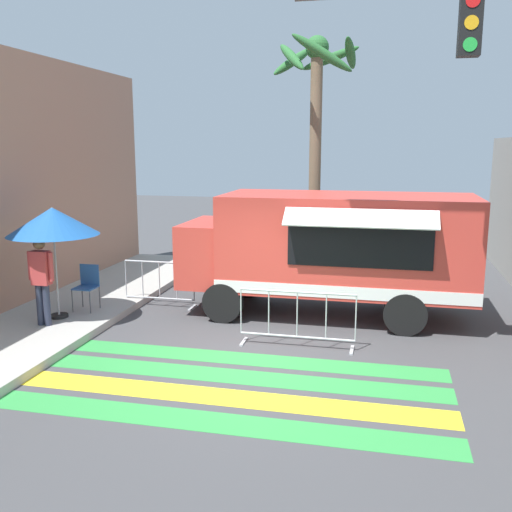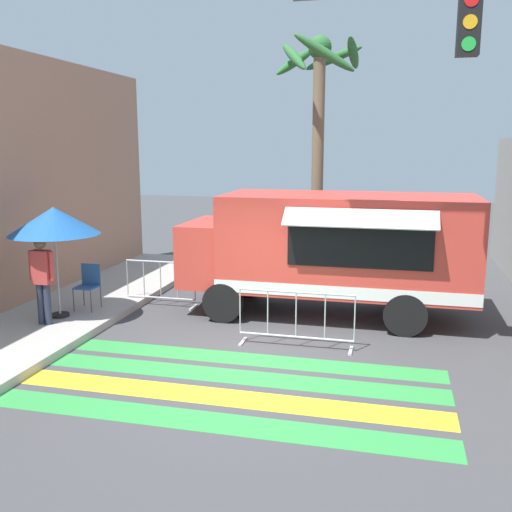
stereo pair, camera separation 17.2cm
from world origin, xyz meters
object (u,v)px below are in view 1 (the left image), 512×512
food_truck (324,245)px  folding_chair (87,283)px  vendor_person (41,276)px  patio_umbrella (53,222)px  traffic_signal_pole (509,98)px  barricade_side (160,285)px  barricade_front (297,319)px  palm_tree (316,107)px

food_truck → folding_chair: food_truck is taller
vendor_person → patio_umbrella: bearing=74.1°
traffic_signal_pole → barricade_side: traffic_signal_pole is taller
food_truck → barricade_front: bearing=-96.4°
traffic_signal_pole → palm_tree: size_ratio=1.00×
traffic_signal_pole → barricade_front: 4.91m
folding_chair → palm_tree: (4.19, 4.66, 3.82)m
folding_chair → palm_tree: bearing=55.5°
barricade_front → barricade_side: size_ratio=1.27×
barricade_front → barricade_side: (-3.41, 1.92, -0.01)m
patio_umbrella → folding_chair: (0.28, 0.69, -1.37)m
palm_tree → vendor_person: bearing=-127.3°
vendor_person → barricade_front: 4.92m
traffic_signal_pole → patio_umbrella: bearing=175.8°
traffic_signal_pole → folding_chair: traffic_signal_pole is taller
patio_umbrella → barricade_front: 5.14m
patio_umbrella → barricade_side: patio_umbrella is taller
traffic_signal_pole → palm_tree: 6.94m
patio_umbrella → palm_tree: size_ratio=0.35×
folding_chair → barricade_front: folding_chair is taller
vendor_person → barricade_side: vendor_person is taller
traffic_signal_pole → barricade_front: traffic_signal_pole is taller
patio_umbrella → vendor_person: 1.10m
barricade_front → palm_tree: size_ratio=0.33×
food_truck → folding_chair: (-4.84, -1.23, -0.78)m
barricade_front → food_truck: bearing=83.6°
patio_umbrella → barricade_front: bearing=-2.4°
food_truck → palm_tree: bearing=100.7°
folding_chair → barricade_side: folding_chair is taller
vendor_person → palm_tree: palm_tree is taller
food_truck → patio_umbrella: size_ratio=2.70×
patio_umbrella → palm_tree: (4.47, 5.35, 2.45)m
food_truck → traffic_signal_pole: traffic_signal_pole is taller
barricade_side → palm_tree: size_ratio=0.26×
food_truck → vendor_person: food_truck is taller
barricade_front → patio_umbrella: bearing=177.6°
food_truck → folding_chair: size_ratio=6.37×
patio_umbrella → vendor_person: (0.01, -0.52, -0.97)m
folding_chair → vendor_person: vendor_person is taller
patio_umbrella → food_truck: bearing=20.5°
food_truck → patio_umbrella: bearing=-159.5°
patio_umbrella → vendor_person: bearing=-89.1°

